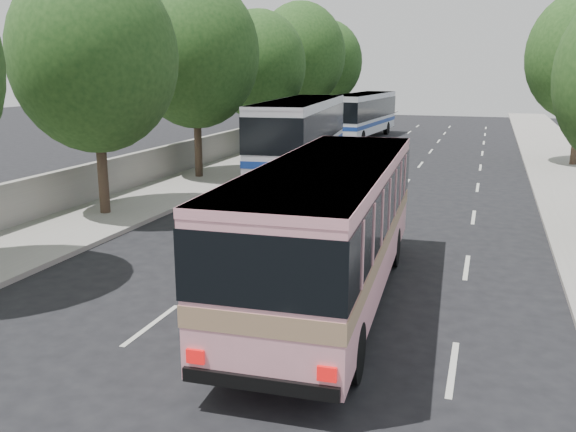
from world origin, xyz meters
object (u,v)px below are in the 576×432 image
at_px(tour_coach_front, 301,130).
at_px(white_pickup, 322,178).
at_px(pink_taxi, 316,199).
at_px(tour_coach_rear, 363,112).
at_px(pink_bus, 330,216).

bearing_deg(tour_coach_front, white_pickup, -69.75).
bearing_deg(tour_coach_front, pink_taxi, -75.51).
relative_size(pink_taxi, white_pickup, 0.74).
height_order(pink_taxi, tour_coach_front, tour_coach_front).
distance_m(pink_taxi, tour_coach_rear, 26.16).
relative_size(pink_bus, pink_taxi, 2.62).
distance_m(pink_taxi, white_pickup, 3.87).
height_order(pink_taxi, white_pickup, white_pickup).
height_order(pink_bus, tour_coach_rear, tour_coach_rear).
bearing_deg(white_pickup, tour_coach_rear, 104.01).
bearing_deg(pink_bus, pink_taxi, 105.06).
distance_m(white_pickup, tour_coach_front, 5.86).
height_order(pink_bus, pink_taxi, pink_bus).
bearing_deg(white_pickup, pink_taxi, -71.28).
bearing_deg(pink_taxi, tour_coach_front, 103.75).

